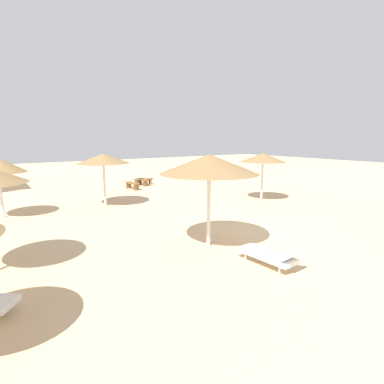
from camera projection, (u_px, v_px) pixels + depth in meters
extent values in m
plane|color=#DBBA8C|center=(238.00, 236.00, 11.18)|extent=(80.00, 80.00, 0.00)
cylinder|color=silver|center=(209.00, 209.00, 9.91)|extent=(0.12, 0.12, 2.53)
cone|color=olive|center=(209.00, 164.00, 9.65)|extent=(3.18, 3.18, 0.62)
cylinder|color=silver|center=(1.00, 194.00, 13.59)|extent=(0.12, 0.12, 2.14)
cylinder|color=silver|center=(104.00, 184.00, 15.92)|extent=(0.12, 0.12, 2.35)
cone|color=olive|center=(103.00, 159.00, 15.68)|extent=(2.72, 2.72, 0.50)
cylinder|color=silver|center=(262.00, 180.00, 17.43)|extent=(0.12, 0.12, 2.30)
cone|color=olive|center=(263.00, 158.00, 17.20)|extent=(2.53, 2.53, 0.50)
cylinder|color=silver|center=(8.00, 306.00, 6.34)|extent=(0.06, 0.06, 0.22)
cube|color=white|center=(267.00, 255.00, 8.63)|extent=(0.74, 1.74, 0.12)
cube|color=white|center=(292.00, 256.00, 7.97)|extent=(0.67, 0.52, 0.40)
cylinder|color=silver|center=(289.00, 266.00, 8.33)|extent=(0.06, 0.06, 0.22)
cylinder|color=silver|center=(279.00, 270.00, 8.06)|extent=(0.06, 0.06, 0.22)
cylinder|color=silver|center=(255.00, 253.00, 9.26)|extent=(0.06, 0.06, 0.22)
cylinder|color=silver|center=(245.00, 256.00, 8.99)|extent=(0.06, 0.06, 0.22)
cube|color=brown|center=(143.00, 179.00, 23.08)|extent=(1.53, 0.53, 0.08)
cube|color=brown|center=(136.00, 183.00, 22.85)|extent=(0.15, 0.37, 0.41)
cube|color=brown|center=(150.00, 182.00, 23.39)|extent=(0.15, 0.37, 0.41)
cube|color=brown|center=(132.00, 183.00, 21.15)|extent=(0.50, 1.52, 0.08)
cube|color=brown|center=(136.00, 187.00, 20.77)|extent=(0.37, 0.14, 0.41)
cube|color=brown|center=(129.00, 185.00, 21.62)|extent=(0.37, 0.14, 0.41)
cube|color=brown|center=(142.00, 179.00, 22.90)|extent=(0.46, 1.51, 0.08)
cube|color=brown|center=(145.00, 184.00, 22.48)|extent=(0.36, 0.13, 0.41)
cube|color=brown|center=(139.00, 182.00, 23.40)|extent=(0.36, 0.13, 0.41)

